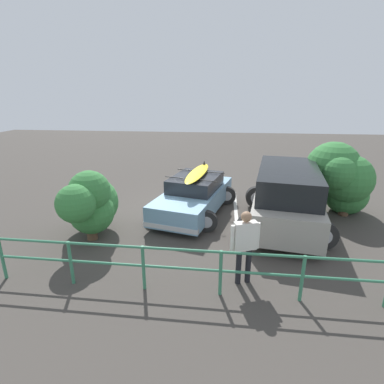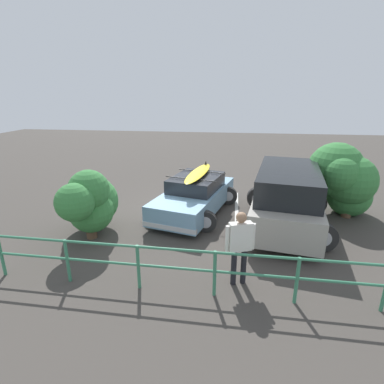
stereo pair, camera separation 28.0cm
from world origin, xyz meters
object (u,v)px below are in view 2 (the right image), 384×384
Objects in this scene: sedan_car at (195,195)px; bush_near_right at (343,179)px; person_bystander at (240,242)px; bush_near_left at (89,201)px; suv_car at (287,197)px.

sedan_car is 4.94m from bush_near_right.
sedan_car is 2.61× the size of person_bystander.
person_bystander is 4.55m from bush_near_left.
bush_near_left is at bearing 37.84° from sedan_car.
suv_car is 5.80m from bush_near_left.
sedan_car is at bearing -142.16° from bush_near_left.
suv_car is 1.93× the size of bush_near_left.
suv_car reaches higher than sedan_car.
bush_near_left is 0.99× the size of bush_near_right.
sedan_car is 1.77× the size of bush_near_left.
suv_car is 3.51m from person_bystander.
suv_car is 1.90× the size of bush_near_right.
suv_car is at bearing -166.00° from bush_near_left.
suv_car is 2.35m from bush_near_right.
sedan_car is at bearing 6.21° from bush_near_right.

